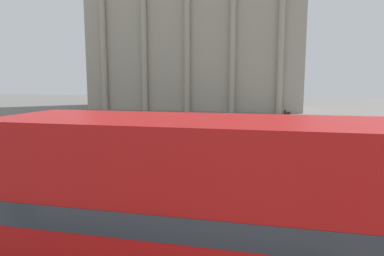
{
  "coord_description": "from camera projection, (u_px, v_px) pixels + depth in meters",
  "views": [
    {
      "loc": [
        0.26,
        -2.01,
        4.77
      ],
      "look_at": [
        -3.72,
        15.55,
        2.25
      ],
      "focal_mm": 32.0,
      "sensor_mm": 36.0,
      "label": 1
    }
  ],
  "objects": [
    {
      "name": "traffic_light_near",
      "position": [
        316.0,
        151.0,
        12.87
      ],
      "size": [
        0.42,
        0.24,
        3.22
      ],
      "color": "black",
      "rests_on": "ground_plane"
    },
    {
      "name": "double_decker_bus",
      "position": [
        261.0,
        217.0,
        6.33
      ],
      "size": [
        10.2,
        2.67,
        4.06
      ],
      "rotation": [
        0.0,
        0.0,
        -0.02
      ],
      "color": "black",
      "rests_on": "ground_plane"
    },
    {
      "name": "pedestrian_white",
      "position": [
        370.0,
        130.0,
        26.39
      ],
      "size": [
        0.32,
        0.32,
        1.72
      ],
      "rotation": [
        0.0,
        0.0,
        5.47
      ],
      "color": "#282B33",
      "rests_on": "ground_plane"
    },
    {
      "name": "traffic_light_mid",
      "position": [
        286.0,
        130.0,
        18.27
      ],
      "size": [
        0.42,
        0.24,
        3.22
      ],
      "color": "black",
      "rests_on": "ground_plane"
    },
    {
      "name": "plaza_building_left",
      "position": [
        198.0,
        47.0,
        58.65
      ],
      "size": [
        34.79,
        15.87,
        20.85
      ],
      "color": "#A39984",
      "rests_on": "ground_plane"
    }
  ]
}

